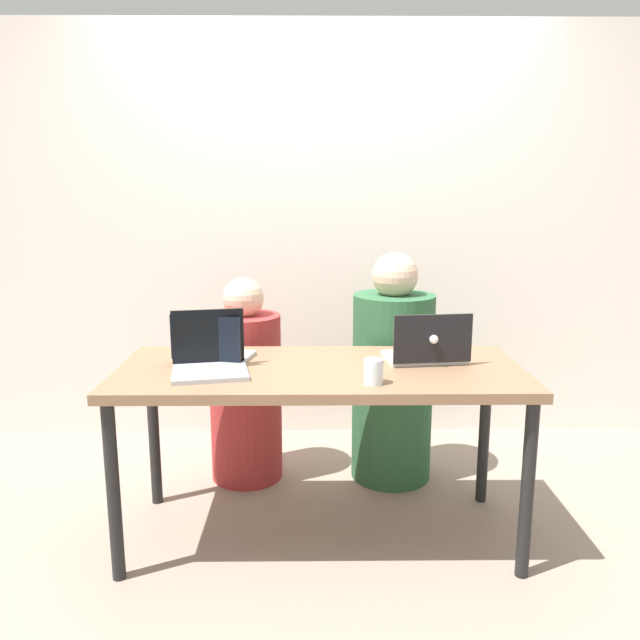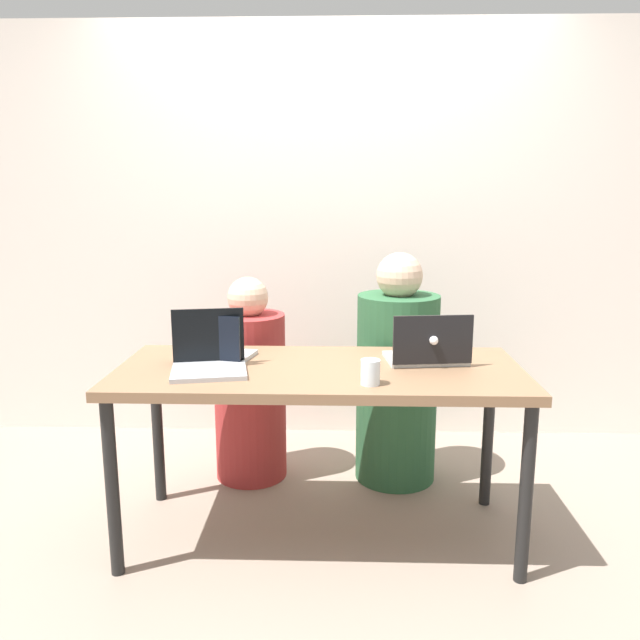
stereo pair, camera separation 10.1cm
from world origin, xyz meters
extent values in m
plane|color=gray|center=(0.00, 0.00, 0.00)|extent=(12.00, 12.00, 0.00)
cube|color=silver|center=(0.00, 1.24, 1.18)|extent=(4.50, 0.10, 2.36)
cube|color=#846144|center=(0.00, 0.00, 0.72)|extent=(1.63, 0.69, 0.04)
cylinder|color=black|center=(-0.77, -0.30, 0.35)|extent=(0.05, 0.05, 0.70)
cylinder|color=black|center=(0.77, -0.30, 0.35)|extent=(0.05, 0.05, 0.70)
cylinder|color=black|center=(-0.77, 0.30, 0.35)|extent=(0.05, 0.05, 0.70)
cylinder|color=black|center=(0.77, 0.30, 0.35)|extent=(0.05, 0.05, 0.70)
cylinder|color=#A42F2E|center=(-0.37, 0.57, 0.42)|extent=(0.39, 0.39, 0.84)
sphere|color=beige|center=(-0.37, 0.57, 0.93)|extent=(0.20, 0.20, 0.20)
cylinder|color=#2B5C38|center=(0.37, 0.57, 0.47)|extent=(0.48, 0.48, 0.94)
sphere|color=beige|center=(0.37, 0.57, 1.04)|extent=(0.22, 0.22, 0.22)
cube|color=silver|center=(0.44, 0.11, 0.75)|extent=(0.35, 0.25, 0.02)
cube|color=black|center=(0.45, 0.00, 0.86)|extent=(0.32, 0.05, 0.20)
sphere|color=white|center=(0.45, -0.01, 0.86)|extent=(0.04, 0.04, 0.04)
cube|color=#B1B4B9|center=(-0.44, 0.14, 0.75)|extent=(0.34, 0.26, 0.02)
cube|color=black|center=(-0.47, 0.04, 0.85)|extent=(0.29, 0.08, 0.19)
sphere|color=white|center=(-0.47, 0.03, 0.85)|extent=(0.03, 0.03, 0.03)
cube|color=#AEB0B6|center=(-0.43, -0.10, 0.75)|extent=(0.33, 0.29, 0.02)
cube|color=black|center=(-0.45, 0.02, 0.87)|extent=(0.28, 0.06, 0.22)
sphere|color=white|center=(-0.45, 0.03, 0.87)|extent=(0.04, 0.04, 0.04)
cylinder|color=silver|center=(0.19, -0.22, 0.79)|extent=(0.07, 0.07, 0.09)
cylinder|color=silver|center=(0.19, -0.22, 0.77)|extent=(0.06, 0.06, 0.05)
camera|label=1|loc=(-0.03, -2.42, 1.44)|focal=35.00mm
camera|label=2|loc=(0.08, -2.42, 1.44)|focal=35.00mm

